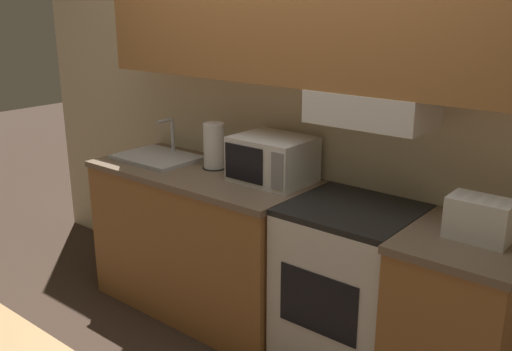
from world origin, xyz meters
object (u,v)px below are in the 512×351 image
(sink_basin, at_px, (157,157))
(toaster, at_px, (480,219))
(microwave, at_px, (273,159))
(stove_range, at_px, (348,290))
(paper_towel_roll, at_px, (214,146))

(sink_basin, bearing_deg, toaster, 0.26)
(microwave, height_order, sink_basin, microwave)
(stove_range, bearing_deg, sink_basin, -179.33)
(toaster, bearing_deg, microwave, 175.43)
(stove_range, relative_size, paper_towel_roll, 3.30)
(toaster, distance_m, paper_towel_roll, 1.61)
(microwave, relative_size, paper_towel_roll, 1.52)
(stove_range, xyz_separation_m, paper_towel_roll, (-1.00, 0.07, 0.59))
(stove_range, relative_size, microwave, 2.17)
(toaster, relative_size, paper_towel_roll, 0.98)
(stove_range, bearing_deg, toaster, -0.69)
(sink_basin, bearing_deg, stove_range, 0.67)
(stove_range, xyz_separation_m, toaster, (0.61, -0.01, 0.55))
(stove_range, distance_m, sink_basin, 1.49)
(stove_range, relative_size, toaster, 3.35)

